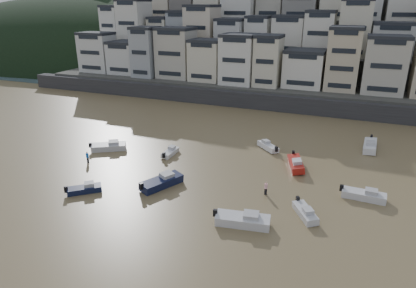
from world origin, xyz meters
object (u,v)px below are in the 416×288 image
at_px(person_pink, 266,188).
at_px(boat_f, 170,151).
at_px(boat_d, 364,193).
at_px(boat_h, 268,145).
at_px(boat_j, 84,188).
at_px(boat_e, 296,163).
at_px(boat_i, 370,144).
at_px(boat_k, 109,146).
at_px(person_blue, 87,157).
at_px(boat_a, 243,218).
at_px(boat_c, 162,180).
at_px(boat_b, 305,211).

bearing_deg(person_pink, boat_f, 157.63).
relative_size(boat_d, person_pink, 3.18).
relative_size(boat_h, boat_j, 1.07).
distance_m(boat_e, boat_i, 15.43).
distance_m(boat_f, boat_k, 10.31).
bearing_deg(boat_j, person_blue, 85.90).
relative_size(boat_a, boat_h, 1.31).
xyz_separation_m(boat_h, person_pink, (3.25, -15.09, 0.21)).
bearing_deg(boat_c, boat_a, -85.80).
xyz_separation_m(boat_e, boat_f, (-19.05, -2.43, -0.23)).
bearing_deg(boat_i, boat_a, -21.08).
xyz_separation_m(boat_f, boat_h, (13.66, 8.13, 0.07)).
distance_m(boat_d, boat_j, 34.51).
height_order(boat_a, boat_f, boat_a).
height_order(boat_e, person_blue, person_blue).
xyz_separation_m(boat_j, boat_k, (-5.77, 13.01, 0.19)).
distance_m(boat_a, boat_i, 31.52).
relative_size(boat_c, boat_h, 1.33).
xyz_separation_m(boat_d, boat_j, (-32.60, -11.30, -0.13)).
bearing_deg(boat_h, boat_b, 158.20).
height_order(boat_e, boat_k, boat_e).
xyz_separation_m(boat_b, person_pink, (-5.29, 3.34, 0.22)).
height_order(boat_i, boat_k, boat_i).
relative_size(boat_c, boat_j, 1.42).
height_order(boat_h, person_pink, person_pink).
relative_size(boat_a, person_blue, 3.65).
relative_size(boat_i, boat_j, 1.43).
bearing_deg(boat_i, boat_j, -46.01).
bearing_deg(person_pink, boat_h, 102.17).
xyz_separation_m(boat_a, boat_k, (-26.38, 12.68, -0.06)).
distance_m(boat_k, person_blue, 5.30).
distance_m(boat_h, person_pink, 15.44).
xyz_separation_m(boat_a, boat_d, (11.99, 10.96, -0.11)).
bearing_deg(boat_e, boat_k, -99.02).
bearing_deg(boat_a, person_blue, 155.38).
distance_m(boat_f, boat_j, 15.59).
relative_size(boat_a, boat_b, 1.32).
height_order(boat_b, boat_d, boat_d).
bearing_deg(boat_h, boat_e, 176.74).
height_order(boat_a, boat_k, boat_a).
bearing_deg(person_blue, boat_d, 5.35).
relative_size(boat_h, boat_i, 0.75).
relative_size(boat_c, boat_k, 1.08).
relative_size(boat_h, person_pink, 2.78).
xyz_separation_m(boat_d, boat_h, (-14.59, 11.79, -0.09)).
height_order(boat_c, person_pink, boat_c).
relative_size(boat_h, boat_k, 0.81).
distance_m(boat_d, boat_f, 28.48).
bearing_deg(person_blue, person_pink, 0.62).
height_order(boat_d, person_pink, person_pink).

